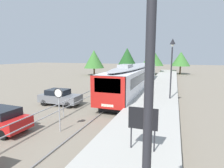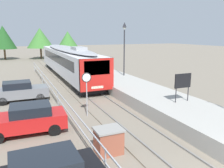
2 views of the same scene
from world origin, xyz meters
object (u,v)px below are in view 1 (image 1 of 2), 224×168
(platform_notice_board, at_px, (143,120))
(parked_hatchback_grey, at_px, (60,97))
(platform_lamp_mid_platform, at_px, (172,57))
(speed_limit_sign, at_px, (59,99))
(commuter_train, at_px, (135,76))
(platform_lamp_near_end, at_px, (150,69))

(platform_notice_board, height_order, parked_hatchback_grey, platform_notice_board)
(platform_lamp_mid_platform, distance_m, speed_limit_sign, 10.37)
(commuter_train, relative_size, platform_lamp_mid_platform, 3.91)
(commuter_train, xyz_separation_m, platform_lamp_mid_platform, (4.48, -6.02, 2.47))
(commuter_train, distance_m, speed_limit_sign, 13.92)
(platform_lamp_near_end, bearing_deg, commuter_train, 102.17)
(speed_limit_sign, height_order, parked_hatchback_grey, speed_limit_sign)
(platform_notice_board, bearing_deg, parked_hatchback_grey, 141.01)
(platform_lamp_near_end, distance_m, parked_hatchback_grey, 16.43)
(platform_lamp_mid_platform, xyz_separation_m, parked_hatchback_grey, (-10.14, -2.39, -3.83))
(speed_limit_sign, bearing_deg, parked_hatchback_grey, 124.77)
(platform_lamp_mid_platform, relative_size, platform_notice_board, 2.97)
(platform_lamp_near_end, distance_m, platform_lamp_mid_platform, 14.74)
(commuter_train, height_order, platform_notice_board, commuter_train)
(platform_notice_board, bearing_deg, commuter_train, 102.91)
(commuter_train, bearing_deg, platform_lamp_near_end, -77.83)
(platform_lamp_mid_platform, distance_m, platform_notice_board, 10.26)
(platform_lamp_near_end, bearing_deg, platform_lamp_mid_platform, 90.00)
(speed_limit_sign, bearing_deg, commuter_train, 82.06)
(commuter_train, height_order, platform_lamp_near_end, platform_lamp_near_end)
(platform_lamp_near_end, relative_size, speed_limit_sign, 1.91)
(platform_notice_board, bearing_deg, platform_lamp_mid_platform, 85.27)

